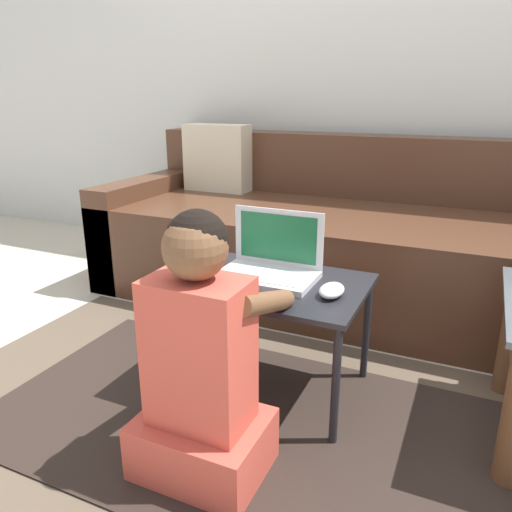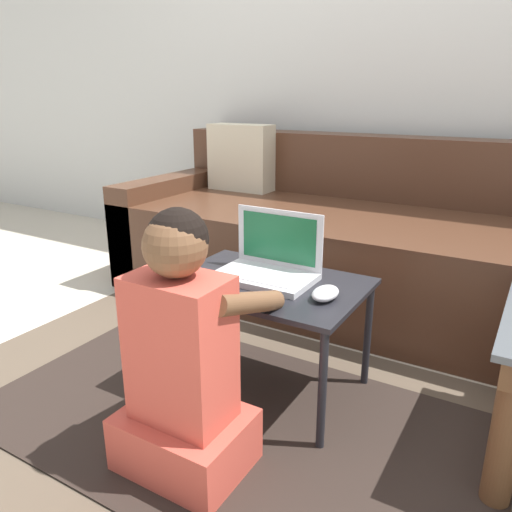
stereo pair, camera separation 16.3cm
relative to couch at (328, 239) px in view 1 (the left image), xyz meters
name	(u,v)px [view 1 (the left image)]	position (x,y,z in m)	size (l,w,h in m)	color
ground_plane	(228,383)	(-0.06, -0.96, -0.27)	(16.00, 16.00, 0.00)	beige
wall_back	(354,34)	(-0.06, 0.51, 0.98)	(9.00, 0.06, 2.50)	silver
area_rug	(240,422)	(0.08, -1.14, -0.27)	(2.13, 1.21, 0.01)	brown
couch	(328,239)	(0.00, 0.00, 0.00)	(2.17, 0.94, 0.80)	#4C2D1E
laptop_desk	(269,293)	(0.08, -0.93, 0.07)	(0.61, 0.43, 0.39)	black
laptop	(269,267)	(0.07, -0.90, 0.15)	(0.31, 0.20, 0.21)	silver
computer_mouse	(332,290)	(0.29, -0.96, 0.13)	(0.07, 0.11, 0.04)	silver
person_seated	(202,366)	(0.08, -1.35, 0.04)	(0.33, 0.42, 0.71)	#CC4C3D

